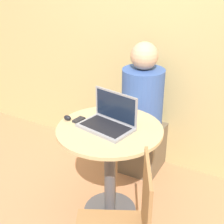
# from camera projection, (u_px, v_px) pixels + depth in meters

# --- Properties ---
(ground_plane) EXTENTS (12.00, 12.00, 0.00)m
(ground_plane) POSITION_uv_depth(u_px,v_px,m) (110.00, 211.00, 2.50)
(ground_plane) COLOR tan
(back_wall) EXTENTS (7.00, 0.05, 2.60)m
(back_wall) POSITION_uv_depth(u_px,v_px,m) (162.00, 28.00, 2.66)
(back_wall) COLOR tan
(back_wall) RESTS_ON ground_plane
(round_table) EXTENTS (0.75, 0.75, 0.76)m
(round_table) POSITION_uv_depth(u_px,v_px,m) (110.00, 153.00, 2.27)
(round_table) COLOR #4C4C51
(round_table) RESTS_ON ground_plane
(laptop) EXTENTS (0.41, 0.30, 0.24)m
(laptop) POSITION_uv_depth(u_px,v_px,m) (109.00, 120.00, 2.17)
(laptop) COLOR gray
(laptop) RESTS_ON round_table
(cell_phone) EXTENTS (0.06, 0.10, 0.02)m
(cell_phone) POSITION_uv_depth(u_px,v_px,m) (79.00, 120.00, 2.27)
(cell_phone) COLOR black
(cell_phone) RESTS_ON round_table
(computer_mouse) EXTENTS (0.06, 0.04, 0.04)m
(computer_mouse) POSITION_uv_depth(u_px,v_px,m) (67.00, 118.00, 2.28)
(computer_mouse) COLOR black
(computer_mouse) RESTS_ON round_table
(person_seated) EXTENTS (0.36, 0.56, 1.24)m
(person_seated) POSITION_uv_depth(u_px,v_px,m) (144.00, 120.00, 2.82)
(person_seated) COLOR brown
(person_seated) RESTS_ON ground_plane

